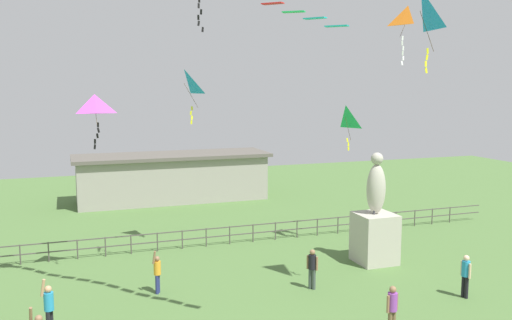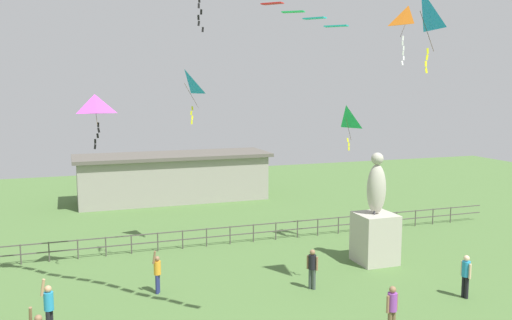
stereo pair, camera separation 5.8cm
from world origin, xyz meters
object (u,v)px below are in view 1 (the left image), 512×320
(kite_3, at_px, (184,85))
(kite_4, at_px, (346,119))
(statue_monument, at_px, (375,227))
(person_1, at_px, (157,271))
(person_3, at_px, (312,266))
(person_4, at_px, (392,307))
(person_5, at_px, (466,273))
(person_0, at_px, (49,306))
(lamppost, at_px, (374,199))
(kite_6, at_px, (95,107))
(kite_5, at_px, (420,12))
(kite_1, at_px, (407,20))

(kite_3, relative_size, kite_4, 1.12)
(statue_monument, bearing_deg, kite_3, 151.64)
(person_1, relative_size, person_3, 1.08)
(person_4, bearing_deg, person_1, 136.68)
(kite_3, bearing_deg, person_3, -59.85)
(person_4, bearing_deg, statue_monument, 62.70)
(person_5, bearing_deg, person_0, 172.96)
(person_0, relative_size, person_4, 1.17)
(person_0, xyz_separation_m, person_3, (9.88, 0.91, -0.05))
(person_0, relative_size, person_3, 1.21)
(statue_monument, height_order, kite_4, kite_4)
(person_1, bearing_deg, person_4, -43.32)
(lamppost, distance_m, kite_6, 12.88)
(kite_6, bearing_deg, person_4, -44.93)
(lamppost, relative_size, person_3, 2.50)
(person_1, height_order, kite_3, kite_3)
(person_3, bearing_deg, lamppost, 26.73)
(person_4, relative_size, kite_5, 0.60)
(kite_3, distance_m, kite_5, 11.55)
(person_5, distance_m, kite_5, 10.02)
(person_5, height_order, kite_3, kite_3)
(person_1, height_order, kite_5, kite_5)
(person_5, xyz_separation_m, kite_1, (0.44, 5.05, 10.12))
(kite_4, distance_m, kite_5, 9.06)
(person_1, distance_m, kite_5, 13.68)
(person_1, xyz_separation_m, person_5, (11.14, -4.38, 0.08))
(person_0, height_order, person_5, person_0)
(person_5, bearing_deg, person_3, 151.86)
(statue_monument, height_order, kite_5, kite_5)
(person_4, bearing_deg, person_5, 22.54)
(statue_monument, xyz_separation_m, person_0, (-14.07, -3.06, -0.66))
(statue_monument, height_order, kite_6, kite_6)
(person_0, xyz_separation_m, kite_4, (13.94, 5.84, 5.54))
(person_5, xyz_separation_m, kite_4, (-1.14, 7.70, 5.57))
(person_4, xyz_separation_m, kite_4, (3.38, 9.57, 5.57))
(kite_1, height_order, kite_3, kite_1)
(person_1, bearing_deg, kite_5, -28.72)
(lamppost, height_order, kite_1, kite_1)
(person_1, height_order, kite_6, kite_6)
(person_4, bearing_deg, kite_3, 111.71)
(person_0, bearing_deg, kite_5, -9.67)
(person_1, distance_m, person_3, 6.16)
(person_3, height_order, kite_3, kite_3)
(person_3, relative_size, kite_3, 0.65)
(person_4, distance_m, kite_6, 13.73)
(person_4, relative_size, kite_1, 0.65)
(kite_1, bearing_deg, kite_6, 172.93)
(person_1, bearing_deg, lamppost, 2.48)
(person_0, bearing_deg, kite_1, 11.62)
(lamppost, distance_m, person_1, 10.23)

